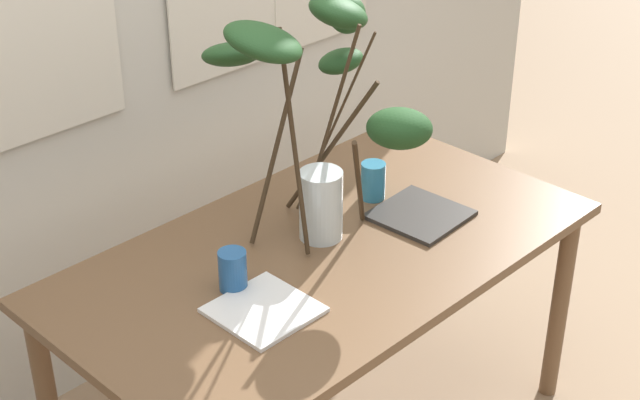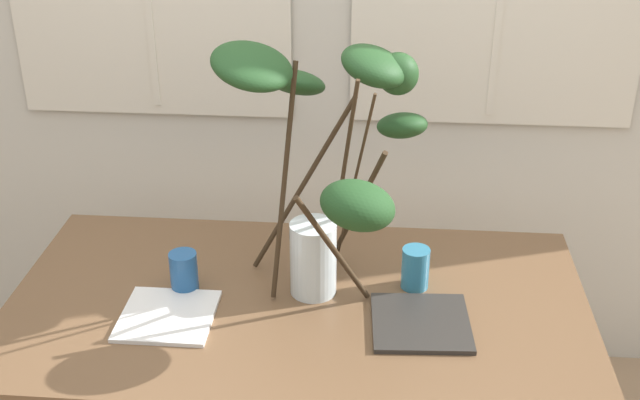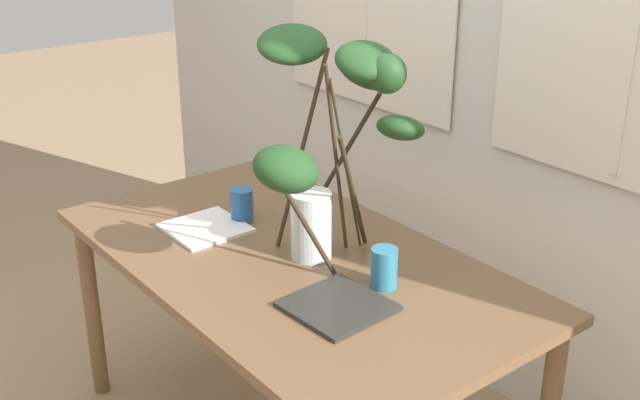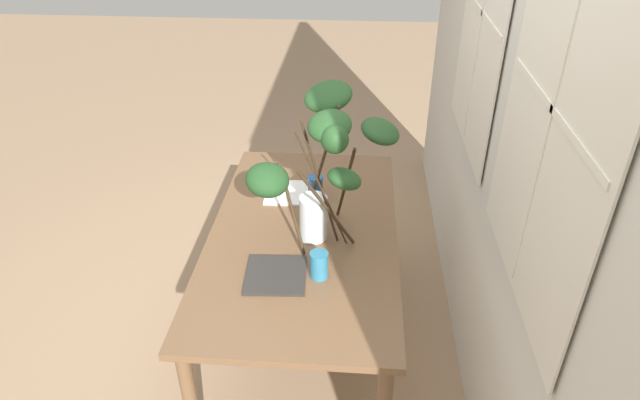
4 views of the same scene
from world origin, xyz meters
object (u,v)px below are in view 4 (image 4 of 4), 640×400
(dining_table, at_px, (304,245))
(plate_square_left, at_px, (290,193))
(drinking_glass_blue_left, at_px, (315,187))
(drinking_glass_blue_right, at_px, (319,265))
(vase_with_branches, at_px, (320,161))
(plate_square_right, at_px, (276,275))

(dining_table, height_order, plate_square_left, plate_square_left)
(drinking_glass_blue_left, relative_size, drinking_glass_blue_right, 0.96)
(vase_with_branches, height_order, plate_square_left, vase_with_branches)
(vase_with_branches, distance_m, plate_square_right, 0.51)
(drinking_glass_blue_left, xyz_separation_m, drinking_glass_blue_right, (0.64, 0.07, 0.00))
(dining_table, relative_size, drinking_glass_blue_right, 13.20)
(drinking_glass_blue_right, distance_m, plate_square_left, 0.69)
(drinking_glass_blue_left, xyz_separation_m, plate_square_left, (-0.02, -0.14, -0.05))
(drinking_glass_blue_right, bearing_deg, dining_table, -162.87)
(plate_square_left, bearing_deg, plate_square_right, 1.99)
(drinking_glass_blue_right, bearing_deg, plate_square_right, -85.88)
(dining_table, distance_m, plate_square_left, 0.36)
(drinking_glass_blue_right, height_order, plate_square_left, drinking_glass_blue_right)
(plate_square_left, relative_size, plate_square_right, 0.96)
(plate_square_left, height_order, plate_square_right, plate_square_right)
(plate_square_right, bearing_deg, vase_with_branches, 147.28)
(dining_table, distance_m, plate_square_right, 0.36)
(vase_with_branches, bearing_deg, drinking_glass_blue_right, 3.84)
(plate_square_left, distance_m, plate_square_right, 0.67)
(vase_with_branches, xyz_separation_m, drinking_glass_blue_left, (-0.40, -0.05, -0.36))
(plate_square_left, bearing_deg, drinking_glass_blue_left, 83.61)
(dining_table, bearing_deg, plate_square_left, -162.36)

